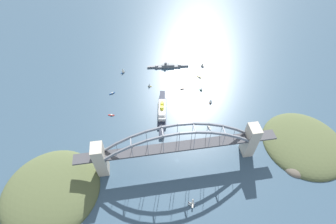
{
  "coord_description": "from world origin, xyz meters",
  "views": [
    {
      "loc": [
        -37.72,
        -169.06,
        293.62
      ],
      "look_at": [
        0.0,
        80.06,
        8.0
      ],
      "focal_mm": 26.79,
      "sensor_mm": 36.0,
      "label": 1
    }
  ],
  "objects": [
    {
      "name": "headland_west_shore",
      "position": [
        -161.09,
        -21.5,
        0.0
      ],
      "size": [
        118.38,
        117.27,
        27.82
      ],
      "color": "#515B38",
      "rests_on": "ground"
    },
    {
      "name": "small_boat_9",
      "position": [
        72.36,
        97.56,
        3.81
      ],
      "size": [
        6.68,
        7.38,
        8.14
      ],
      "color": "brown",
      "rests_on": "ground"
    },
    {
      "name": "small_boat_4",
      "position": [
        -21.76,
        150.02,
        3.28
      ],
      "size": [
        6.59,
        4.64,
        6.9
      ],
      "color": "gold",
      "rests_on": "ground"
    },
    {
      "name": "small_boat_7",
      "position": [
        -86.46,
        93.36,
        0.69
      ],
      "size": [
        9.53,
        3.86,
        1.97
      ],
      "color": "#B2231E",
      "rests_on": "ground"
    },
    {
      "name": "small_boat_5",
      "position": [
        -65.05,
        194.47,
        4.39
      ],
      "size": [
        8.46,
        7.83,
        9.46
      ],
      "color": "#234C8C",
      "rests_on": "ground"
    },
    {
      "name": "small_boat_2",
      "position": [
        81.41,
        190.21,
        4.39
      ],
      "size": [
        6.93,
        8.84,
        9.38
      ],
      "color": "black",
      "rests_on": "ground"
    },
    {
      "name": "small_boat_8",
      "position": [
        -85.12,
        141.61,
        0.81
      ],
      "size": [
        9.29,
        4.71,
        2.16
      ],
      "color": "#234C8C",
      "rests_on": "ground"
    },
    {
      "name": "small_boat_1",
      "position": [
        32.76,
        134.77,
        0.73
      ],
      "size": [
        7.3,
        1.67,
        1.98
      ],
      "color": "brown",
      "rests_on": "ground"
    },
    {
      "name": "harbor_arch_bridge",
      "position": [
        -0.0,
        0.0,
        29.91
      ],
      "size": [
        252.95,
        17.91,
        70.12
      ],
      "color": "beige",
      "rests_on": "ground"
    },
    {
      "name": "seaplane_taxiing_near_bridge",
      "position": [
        7.1,
        -61.02,
        2.06
      ],
      "size": [
        8.52,
        10.49,
        4.9
      ],
      "color": "#B7B7B2",
      "rests_on": "ground"
    },
    {
      "name": "ground_plane",
      "position": [
        0.0,
        0.0,
        0.0
      ],
      "size": [
        1400.0,
        1400.0,
        0.0
      ],
      "primitive_type": "plane",
      "color": "#385166"
    },
    {
      "name": "small_boat_3",
      "position": [
        56.3,
        47.86,
        0.82
      ],
      "size": [
        3.4,
        10.69,
        2.24
      ],
      "color": "silver",
      "rests_on": "ground"
    },
    {
      "name": "small_boat_6",
      "position": [
        68.67,
        159.98,
        0.83
      ],
      "size": [
        7.16,
        7.88,
        2.29
      ],
      "color": "gold",
      "rests_on": "ground"
    },
    {
      "name": "channel_marker_buoy",
      "position": [
        -45.75,
        26.22,
        1.12
      ],
      "size": [
        2.2,
        2.2,
        2.75
      ],
      "color": "red",
      "rests_on": "ground"
    },
    {
      "name": "ocean_liner",
      "position": [
        -8.45,
        84.71,
        5.73
      ],
      "size": [
        20.73,
        90.83,
        19.0
      ],
      "color": "#1E2333",
      "rests_on": "ground"
    },
    {
      "name": "naval_cruiser",
      "position": [
        17.34,
        197.7,
        2.61
      ],
      "size": [
        76.4,
        12.29,
        16.13
      ],
      "color": "slate",
      "rests_on": "ground"
    },
    {
      "name": "headland_east_shore",
      "position": [
        179.02,
        -2.86,
        0.0
      ],
      "size": [
        113.03,
        114.74,
        22.62
      ],
      "color": "#515B38",
      "rests_on": "ground"
    },
    {
      "name": "small_boat_0",
      "position": [
        63.89,
        127.22,
        3.37
      ],
      "size": [
        6.05,
        4.91,
        7.23
      ],
      "color": "#2D6B3D",
      "rests_on": "ground"
    }
  ]
}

